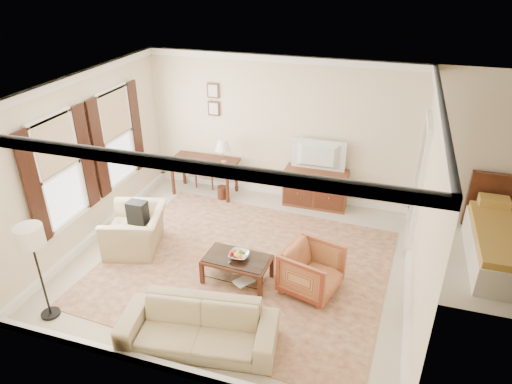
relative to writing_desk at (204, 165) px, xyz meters
The scene contains 20 objects.
room_shell 3.12m from the writing_desk, 54.04° to the right, with size 5.51×5.01×2.91m.
window_front 3.14m from the writing_desk, 113.74° to the right, with size 0.12×1.56×1.80m, color #CCB284, non-canonical shape.
window_rear 1.90m from the writing_desk, 136.40° to the right, with size 0.12×1.56×1.80m, color #CCB284, non-canonical shape.
doorway 4.26m from the writing_desk, ahead, with size 0.10×1.12×2.25m, color white, non-canonical shape.
rug 2.83m from the writing_desk, 53.98° to the right, with size 4.53×3.88×0.01m, color brown.
writing_desk is the anchor object (origin of this frame).
desk_chair 0.38m from the writing_desk, 104.97° to the left, with size 0.45×0.45×1.05m, color brown, non-canonical shape.
desk_lamp 0.57m from the writing_desk, ahead, with size 0.32×0.32×0.50m, color silver, non-canonical shape.
framed_prints 1.36m from the writing_desk, 76.52° to the left, with size 0.25×0.04×0.68m, color #482114, non-canonical shape.
sideboard 2.36m from the writing_desk, ahead, with size 1.25×0.48×0.77m, color brown.
tv 2.43m from the writing_desk, ahead, with size 1.01×0.58×0.13m, color black.
coffee_table 3.10m from the writing_desk, 57.59° to the right, with size 1.05×0.66×0.43m.
fruit_bowl 3.09m from the writing_desk, 57.02° to the right, with size 0.42×0.42×0.10m, color silver.
book_a 3.01m from the writing_desk, 58.31° to the right, with size 0.28×0.04×0.38m, color brown.
book_b 3.27m from the writing_desk, 57.60° to the right, with size 0.28×0.03×0.38m, color brown.
striped_armchair 3.74m from the writing_desk, 41.65° to the right, with size 0.79×0.74×0.81m, color maroon.
club_armchair 2.29m from the writing_desk, 98.01° to the right, with size 1.09×0.70×0.95m, color tan.
backpack 2.23m from the writing_desk, 96.73° to the right, with size 0.32×0.22×0.40m, color black.
sofa 4.32m from the writing_desk, 68.01° to the right, with size 2.02×0.59×0.79m, color tan.
floor_lamp 4.22m from the writing_desk, 98.62° to the right, with size 0.36×0.36×1.47m.
Camera 1 is at (2.15, -5.92, 4.56)m, focal length 32.00 mm.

